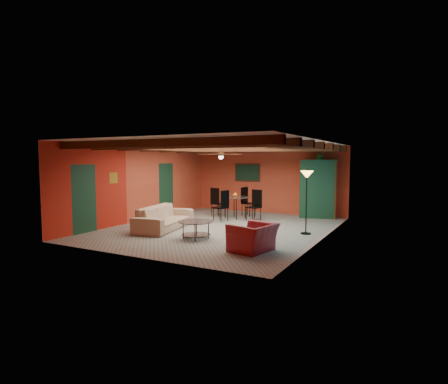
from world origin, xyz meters
The scene contains 11 objects.
room centered at (0.00, 0.11, 2.36)m, with size 6.52×8.01×2.71m.
sofa centered at (-1.52, -0.96, 0.37)m, with size 2.50×0.98×0.73m, color tan.
armchair centered at (2.11, -2.26, 0.34)m, with size 1.03×0.90×0.67m, color maroon.
coffee_table centered at (0.14, -1.72, 0.25)m, with size 0.99×0.99×0.50m, color silver, non-canonical shape.
dining_table centered at (-0.50, 2.01, 0.56)m, with size 2.16×2.16×1.12m, color white, non-canonical shape.
armoire centered at (2.20, 3.70, 1.07)m, with size 1.22×0.60×2.13m, color brown.
floor_lamp centered at (2.65, 0.38, 0.94)m, with size 0.38×0.38×1.88m, color black, non-canonical shape.
ceiling_fan centered at (0.00, 0.00, 2.36)m, with size 1.50×1.50×0.44m, color #472614, non-canonical shape.
painting centered at (-0.90, 3.96, 1.65)m, with size 1.05×0.03×0.65m, color black.
potted_plant centered at (2.20, 3.70, 2.39)m, with size 0.46×0.40×0.51m, color #26661E.
vase centered at (-0.50, 2.01, 1.22)m, with size 0.18×0.18×0.19m, color orange.
Camera 1 is at (5.60, -10.24, 2.19)m, focal length 29.59 mm.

